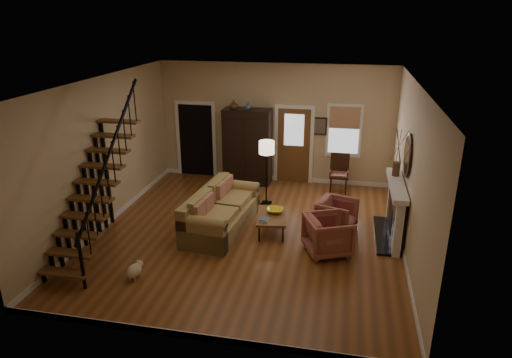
% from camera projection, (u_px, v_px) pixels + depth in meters
% --- Properties ---
extents(room, '(7.00, 7.33, 3.30)m').
position_uv_depth(room, '(246.00, 145.00, 11.17)').
color(room, brown).
rests_on(room, ground).
extents(staircase, '(0.94, 2.80, 3.20)m').
position_uv_depth(staircase, '(92.00, 177.00, 8.76)').
color(staircase, brown).
rests_on(staircase, ground).
extents(fireplace, '(0.33, 1.95, 2.30)m').
position_uv_depth(fireplace, '(397.00, 206.00, 9.61)').
color(fireplace, black).
rests_on(fireplace, ground).
extents(armoire, '(1.30, 0.60, 2.10)m').
position_uv_depth(armoire, '(247.00, 147.00, 12.65)').
color(armoire, black).
rests_on(armoire, ground).
extents(vase_a, '(0.24, 0.24, 0.25)m').
position_uv_depth(vase_a, '(234.00, 105.00, 12.22)').
color(vase_a, '#4C2619').
rests_on(vase_a, armoire).
extents(vase_b, '(0.20, 0.20, 0.21)m').
position_uv_depth(vase_b, '(248.00, 106.00, 12.15)').
color(vase_b, '#334C60').
rests_on(vase_b, armoire).
extents(sofa, '(1.28, 2.49, 0.89)m').
position_uv_depth(sofa, '(221.00, 211.00, 10.07)').
color(sofa, '#9B8046').
rests_on(sofa, ground).
extents(coffee_table, '(0.78, 1.16, 0.41)m').
position_uv_depth(coffee_table, '(272.00, 223.00, 10.02)').
color(coffee_table, brown).
rests_on(coffee_table, ground).
extents(bowl, '(0.37, 0.37, 0.09)m').
position_uv_depth(bowl, '(275.00, 210.00, 10.06)').
color(bowl, yellow).
rests_on(bowl, coffee_table).
extents(books, '(0.20, 0.27, 0.05)m').
position_uv_depth(books, '(264.00, 219.00, 9.69)').
color(books, beige).
rests_on(books, coffee_table).
extents(armchair_left, '(1.13, 1.12, 0.79)m').
position_uv_depth(armchair_left, '(328.00, 235.00, 9.10)').
color(armchair_left, maroon).
rests_on(armchair_left, ground).
extents(armchair_right, '(0.99, 0.97, 0.73)m').
position_uv_depth(armchair_right, '(337.00, 215.00, 10.04)').
color(armchair_right, maroon).
rests_on(armchair_right, ground).
extents(floor_lamp, '(0.43, 0.43, 1.65)m').
position_uv_depth(floor_lamp, '(266.00, 173.00, 11.26)').
color(floor_lamp, black).
rests_on(floor_lamp, ground).
extents(side_chair, '(0.54, 0.54, 1.02)m').
position_uv_depth(side_chair, '(339.00, 173.00, 12.18)').
color(side_chair, '#331D10').
rests_on(side_chair, ground).
extents(dog, '(0.27, 0.42, 0.29)m').
position_uv_depth(dog, '(134.00, 272.00, 8.29)').
color(dog, beige).
rests_on(dog, ground).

